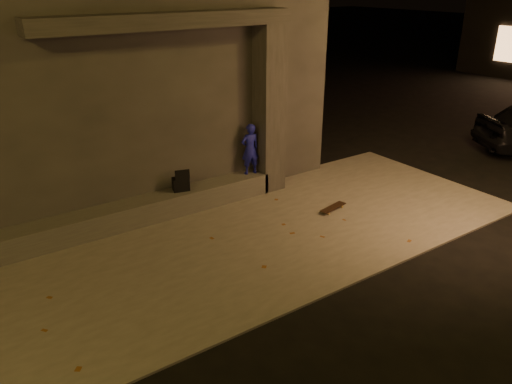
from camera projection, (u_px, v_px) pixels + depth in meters
ground at (321, 290)px, 7.78m from camera, size 120.00×120.00×0.00m
sidewalk at (249, 238)px, 9.28m from camera, size 11.00×4.40×0.04m
building at (100, 69)px, 11.14m from camera, size 9.00×5.10×5.22m
ledge at (136, 212)px, 9.73m from camera, size 6.00×0.55×0.45m
column at (269, 110)px, 10.77m from camera, size 0.55×0.55×3.60m
canopy at (169, 20)px, 8.90m from camera, size 5.00×0.70×0.28m
skateboarder at (250, 149)px, 10.82m from camera, size 0.44×0.32×1.13m
backpack at (181, 183)px, 10.10m from camera, size 0.37×0.29×0.47m
skateboard at (333, 207)px, 10.31m from camera, size 0.72×0.31×0.08m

